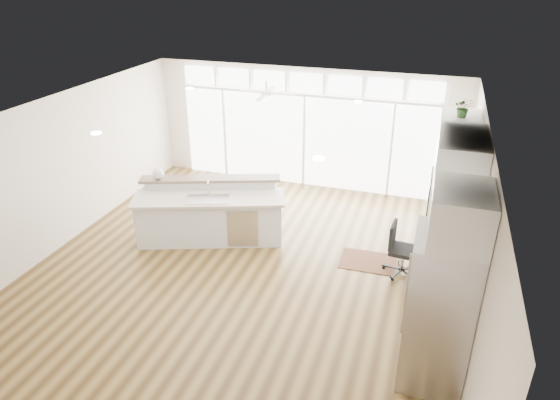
% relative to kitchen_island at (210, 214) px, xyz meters
% --- Properties ---
extents(floor, '(7.00, 8.00, 0.02)m').
position_rel_kitchen_island_xyz_m(floor, '(0.97, -0.89, -0.55)').
color(floor, '#463115').
rests_on(floor, ground).
extents(ceiling, '(7.00, 8.00, 0.02)m').
position_rel_kitchen_island_xyz_m(ceiling, '(0.97, -0.89, 2.16)').
color(ceiling, white).
rests_on(ceiling, wall_back).
extents(wall_back, '(7.00, 0.04, 2.70)m').
position_rel_kitchen_island_xyz_m(wall_back, '(0.97, 3.11, 0.81)').
color(wall_back, beige).
rests_on(wall_back, floor).
extents(wall_front, '(7.00, 0.04, 2.70)m').
position_rel_kitchen_island_xyz_m(wall_front, '(0.97, -4.89, 0.81)').
color(wall_front, beige).
rests_on(wall_front, floor).
extents(wall_left, '(0.04, 8.00, 2.70)m').
position_rel_kitchen_island_xyz_m(wall_left, '(-2.53, -0.89, 0.81)').
color(wall_left, beige).
rests_on(wall_left, floor).
extents(wall_right, '(0.04, 8.00, 2.70)m').
position_rel_kitchen_island_xyz_m(wall_right, '(4.47, -0.89, 0.81)').
color(wall_right, beige).
rests_on(wall_right, floor).
extents(glass_wall, '(5.80, 0.06, 2.08)m').
position_rel_kitchen_island_xyz_m(glass_wall, '(0.97, 3.05, 0.51)').
color(glass_wall, white).
rests_on(glass_wall, wall_back).
extents(transom_row, '(5.90, 0.06, 0.40)m').
position_rel_kitchen_island_xyz_m(transom_row, '(0.97, 3.05, 1.84)').
color(transom_row, white).
rests_on(transom_row, wall_back).
extents(desk_window, '(0.04, 0.85, 0.85)m').
position_rel_kitchen_island_xyz_m(desk_window, '(4.43, -0.59, 1.01)').
color(desk_window, silver).
rests_on(desk_window, wall_right).
extents(ceiling_fan, '(1.16, 1.16, 0.32)m').
position_rel_kitchen_island_xyz_m(ceiling_fan, '(0.47, 1.91, 1.94)').
color(ceiling_fan, silver).
rests_on(ceiling_fan, ceiling).
extents(recessed_lights, '(3.40, 3.00, 0.02)m').
position_rel_kitchen_island_xyz_m(recessed_lights, '(0.97, -0.69, 2.14)').
color(recessed_lights, '#EFE2CB').
rests_on(recessed_lights, ceiling).
extents(oven_cabinet, '(0.64, 1.20, 2.50)m').
position_rel_kitchen_island_xyz_m(oven_cabinet, '(4.14, 0.91, 0.71)').
color(oven_cabinet, silver).
rests_on(oven_cabinet, floor).
extents(desk_nook, '(0.72, 1.30, 0.76)m').
position_rel_kitchen_island_xyz_m(desk_nook, '(4.10, -0.59, -0.16)').
color(desk_nook, silver).
rests_on(desk_nook, floor).
extents(upper_cabinets, '(0.64, 1.30, 0.64)m').
position_rel_kitchen_island_xyz_m(upper_cabinets, '(4.14, -0.59, 1.81)').
color(upper_cabinets, silver).
rests_on(upper_cabinets, wall_right).
extents(refrigerator, '(0.76, 0.90, 2.00)m').
position_rel_kitchen_island_xyz_m(refrigerator, '(4.08, -2.24, 0.46)').
color(refrigerator, '#B3B2B7').
rests_on(refrigerator, floor).
extents(fridge_cabinet, '(0.64, 0.90, 0.60)m').
position_rel_kitchen_island_xyz_m(fridge_cabinet, '(4.14, -2.24, 1.76)').
color(fridge_cabinet, silver).
rests_on(fridge_cabinet, wall_right).
extents(framed_photos, '(0.06, 0.22, 0.80)m').
position_rel_kitchen_island_xyz_m(framed_photos, '(4.43, 0.03, 0.86)').
color(framed_photos, black).
rests_on(framed_photos, wall_right).
extents(kitchen_island, '(2.92, 1.89, 1.09)m').
position_rel_kitchen_island_xyz_m(kitchen_island, '(0.00, 0.00, 0.00)').
color(kitchen_island, silver).
rests_on(kitchen_island, floor).
extents(rug, '(0.98, 0.72, 0.01)m').
position_rel_kitchen_island_xyz_m(rug, '(2.94, 0.14, -0.54)').
color(rug, '#361B11').
rests_on(rug, floor).
extents(office_chair, '(0.51, 0.48, 0.90)m').
position_rel_kitchen_island_xyz_m(office_chair, '(3.53, -0.03, -0.09)').
color(office_chair, black).
rests_on(office_chair, floor).
extents(fishbowl, '(0.25, 0.25, 0.21)m').
position_rel_kitchen_island_xyz_m(fishbowl, '(-1.03, 0.06, 0.65)').
color(fishbowl, silver).
rests_on(fishbowl, kitchen_island).
extents(monitor, '(0.11, 0.51, 0.43)m').
position_rel_kitchen_island_xyz_m(monitor, '(4.02, -0.59, 0.43)').
color(monitor, black).
rests_on(monitor, desk_nook).
extents(keyboard, '(0.13, 0.33, 0.02)m').
position_rel_kitchen_island_xyz_m(keyboard, '(3.85, -0.59, 0.22)').
color(keyboard, white).
rests_on(keyboard, desk_nook).
extents(potted_plant, '(0.31, 0.34, 0.25)m').
position_rel_kitchen_island_xyz_m(potted_plant, '(4.14, 0.91, 2.08)').
color(potted_plant, '#305E28').
rests_on(potted_plant, oven_cabinet).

